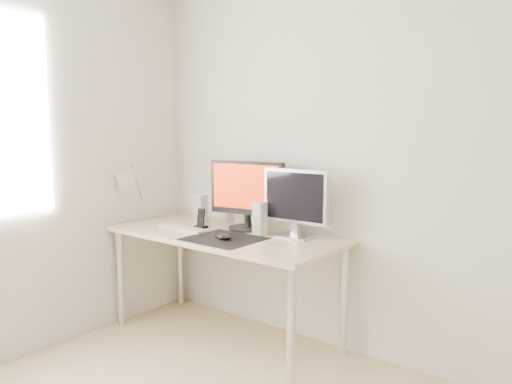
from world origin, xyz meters
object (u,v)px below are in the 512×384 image
Objects in this scene: keyboard at (183,228)px; phone_dock at (201,222)px; second_monitor at (296,200)px; mouse at (223,236)px; speaker_right at (260,218)px; desk at (224,245)px; speaker_left at (201,209)px; main_monitor at (247,193)px.

phone_dock is (0.06, 0.12, 0.03)m from keyboard.
second_monitor is 0.82m from keyboard.
second_monitor is at bearing 48.20° from mouse.
speaker_right is (-0.23, -0.07, -0.13)m from second_monitor.
mouse is 0.26× the size of second_monitor.
speaker_right is 0.46m from phone_dock.
speaker_left reaches higher than desk.
main_monitor reaches higher than second_monitor.
mouse is at bearing -75.22° from main_monitor.
speaker_left reaches higher than phone_dock.
main_monitor is 1.22× the size of second_monitor.
speaker_right is (0.08, 0.27, 0.08)m from mouse.
main_monitor is 0.42m from speaker_left.
speaker_left is 0.18m from phone_dock.
speaker_left and speaker_right have the same top height.
speaker_right is 0.51× the size of keyboard.
second_monitor is at bearing 3.05° from speaker_left.
mouse is 0.42m from main_monitor.
main_monitor is 0.23m from speaker_right.
keyboard is 3.09× the size of phone_dock.
second_monitor is at bearing 16.80° from speaker_right.
keyboard is at bearing -118.77° from phone_dock.
desk is 7.49× the size of speaker_right.
main_monitor is 2.58× the size of speaker_right.
speaker_left is (-0.49, 0.30, 0.08)m from mouse.
second_monitor reaches higher than keyboard.
second_monitor reaches higher than mouse.
second_monitor reaches higher than speaker_right.
desk is at bearing 16.34° from keyboard.
keyboard is at bearing -159.74° from second_monitor.
mouse is at bearing -26.39° from phone_dock.
second_monitor is at bearing 22.83° from desk.
main_monitor is at bearing 76.76° from desk.
mouse is 0.54× the size of speaker_right.
keyboard is (-0.51, -0.20, -0.10)m from speaker_right.
main_monitor is at bearing 29.53° from phone_dock.
speaker_right is at bearing 28.89° from desk.
mouse is at bearing -49.43° from desk.
speaker_left reaches higher than keyboard.
phone_dock is (-0.68, -0.16, -0.20)m from second_monitor.
speaker_left is at bearing 177.19° from speaker_right.
main_monitor is 0.50m from keyboard.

